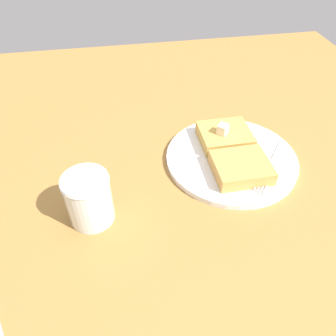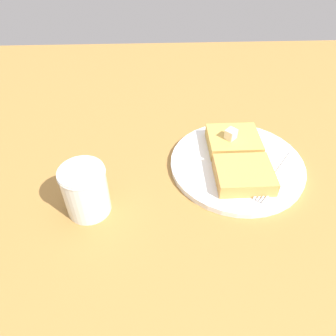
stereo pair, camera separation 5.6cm
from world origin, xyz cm
name	(u,v)px [view 2 (the right image)]	position (x,y,z in cm)	size (l,w,h in cm)	color
table_surface	(198,164)	(0.00, 0.00, 1.18)	(114.97, 114.97, 2.36)	olive
plate	(237,164)	(2.24, 7.12, 2.98)	(25.28, 25.28, 1.11)	white
toast_slice_left	(233,141)	(-2.47, 7.07, 4.80)	(8.74, 9.96, 2.67)	gold
toast_slice_middle	(244,175)	(6.95, 7.17, 4.80)	(8.74, 9.96, 2.67)	#CD9649
butter_pat_primary	(231,134)	(-1.83, 6.16, 7.12)	(1.97, 1.77, 1.97)	#F8E8C4
fork	(275,178)	(6.91, 12.97, 3.65)	(13.37, 11.14, 0.36)	silver
syrup_jar	(86,192)	(11.61, -19.63, 6.38)	(7.39, 7.39, 8.79)	#432307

